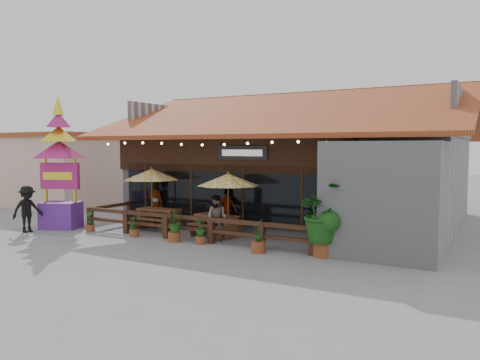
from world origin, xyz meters
The scene contains 19 objects.
ground centered at (0.00, 0.00, 0.00)m, with size 100.00×100.00×0.00m, color gray.
restaurant_building centered at (0.26, 6.61, 2.21)m, with size 15.50×14.73×6.09m.
patio_railing centered at (-2.25, -0.27, 0.61)m, with size 10.00×2.60×0.92m.
neighbor_building centered at (-15.00, 6.00, 2.14)m, with size 8.40×8.40×4.22m.
umbrella_left centered at (-4.46, 1.03, 2.26)m, with size 2.90×2.90×2.60m.
umbrella_right centered at (-0.52, 0.72, 2.19)m, with size 2.55×2.55×2.51m.
picnic_table_left centered at (-3.96, 0.88, 0.58)m, with size 1.81×1.57×0.86m.
picnic_table_right centered at (-1.05, 0.73, 0.56)m, with size 1.99×1.80×0.83m.
thai_sign_tower centered at (-7.75, -0.94, 3.18)m, with size 2.87×2.87×6.01m.
tropical_plant centered at (3.66, -0.50, 1.35)m, with size 2.23×2.25×2.35m.
diner_a centered at (-4.69, 1.54, 0.96)m, with size 0.70×0.46×1.92m, color #3C2213.
diner_b centered at (-0.63, 0.08, 0.83)m, with size 0.81×0.63×1.67m, color #3C2213.
diner_c centered at (-1.13, 1.72, 0.89)m, with size 1.05×0.44×1.79m, color #3C2213.
pedestrian centered at (-8.13, -2.26, 0.94)m, with size 1.22×0.70×1.88m, color black.
planter_a centered at (-6.04, -0.94, 0.35)m, with size 0.34×0.34×0.84m.
planter_b centered at (-3.76, -0.88, 0.39)m, with size 0.36×0.40×0.86m.
planter_c centered at (-1.83, -0.92, 0.62)m, with size 0.77×0.70×1.10m.
planter_d centered at (-0.76, -0.79, 0.42)m, with size 0.46×0.46×0.86m.
planter_e centered at (1.63, -1.01, 0.47)m, with size 0.46×0.47×1.12m.
Camera 1 is at (8.40, -14.36, 3.41)m, focal length 35.00 mm.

